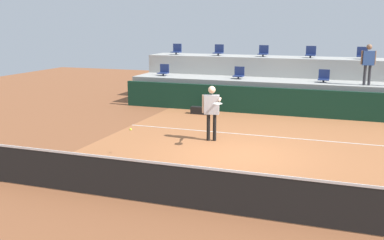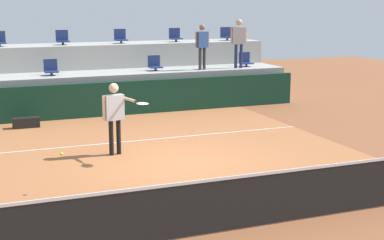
{
  "view_description": "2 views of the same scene",
  "coord_description": "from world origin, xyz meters",
  "px_view_note": "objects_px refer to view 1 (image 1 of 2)",
  "views": [
    {
      "loc": [
        2.94,
        -11.95,
        3.65
      ],
      "look_at": [
        -0.86,
        -1.34,
        1.22
      ],
      "focal_mm": 42.41,
      "sensor_mm": 36.0,
      "label": 1
    },
    {
      "loc": [
        -4.33,
        -11.82,
        3.61
      ],
      "look_at": [
        0.1,
        -0.61,
        1.12
      ],
      "focal_mm": 53.66,
      "sensor_mm": 36.0,
      "label": 2
    }
  ],
  "objects_px": {
    "stadium_chair_lower_left": "(239,74)",
    "stadium_chair_upper_far_left": "(177,50)",
    "stadium_chair_upper_right": "(362,54)",
    "tennis_player": "(212,108)",
    "stadium_chair_upper_left": "(219,51)",
    "tennis_ball": "(131,129)",
    "spectator_leaning_on_rail": "(368,61)",
    "stadium_chair_upper_mid_right": "(311,53)",
    "stadium_chair_lower_far_left": "(164,71)",
    "equipment_bag": "(200,110)",
    "stadium_chair_lower_right": "(324,77)",
    "stadium_chair_upper_mid_left": "(263,52)"
  },
  "relations": [
    {
      "from": "stadium_chair_upper_right",
      "to": "tennis_player",
      "type": "bearing_deg",
      "value": -119.13
    },
    {
      "from": "stadium_chair_upper_right",
      "to": "equipment_bag",
      "type": "xyz_separation_m",
      "value": [
        -6.05,
        -3.87,
        -2.16
      ]
    },
    {
      "from": "stadium_chair_upper_mid_left",
      "to": "equipment_bag",
      "type": "height_order",
      "value": "stadium_chair_upper_mid_left"
    },
    {
      "from": "stadium_chair_upper_right",
      "to": "equipment_bag",
      "type": "bearing_deg",
      "value": -147.39
    },
    {
      "from": "tennis_player",
      "to": "spectator_leaning_on_rail",
      "type": "relative_size",
      "value": 1.09
    },
    {
      "from": "stadium_chair_upper_mid_right",
      "to": "stadium_chair_upper_right",
      "type": "height_order",
      "value": "same"
    },
    {
      "from": "stadium_chair_lower_far_left",
      "to": "stadium_chair_upper_left",
      "type": "xyz_separation_m",
      "value": [
        2.09,
        1.8,
        0.85
      ]
    },
    {
      "from": "stadium_chair_lower_left",
      "to": "stadium_chair_upper_far_left",
      "type": "relative_size",
      "value": 1.0
    },
    {
      "from": "stadium_chair_upper_far_left",
      "to": "tennis_ball",
      "type": "height_order",
      "value": "stadium_chair_upper_far_left"
    },
    {
      "from": "stadium_chair_upper_right",
      "to": "spectator_leaning_on_rail",
      "type": "distance_m",
      "value": 2.2
    },
    {
      "from": "stadium_chair_upper_mid_left",
      "to": "stadium_chair_upper_mid_right",
      "type": "height_order",
      "value": "same"
    },
    {
      "from": "stadium_chair_lower_far_left",
      "to": "stadium_chair_lower_left",
      "type": "height_order",
      "value": "same"
    },
    {
      "from": "stadium_chair_lower_far_left",
      "to": "stadium_chair_upper_far_left",
      "type": "bearing_deg",
      "value": 92.16
    },
    {
      "from": "tennis_ball",
      "to": "equipment_bag",
      "type": "height_order",
      "value": "tennis_ball"
    },
    {
      "from": "stadium_chair_upper_mid_left",
      "to": "equipment_bag",
      "type": "distance_m",
      "value": 4.77
    },
    {
      "from": "tennis_player",
      "to": "stadium_chair_upper_mid_right",
      "type": "bearing_deg",
      "value": 74.3
    },
    {
      "from": "stadium_chair_upper_mid_right",
      "to": "spectator_leaning_on_rail",
      "type": "bearing_deg",
      "value": -42.69
    },
    {
      "from": "stadium_chair_lower_far_left",
      "to": "stadium_chair_upper_far_left",
      "type": "xyz_separation_m",
      "value": [
        -0.07,
        1.8,
        0.85
      ]
    },
    {
      "from": "stadium_chair_lower_far_left",
      "to": "spectator_leaning_on_rail",
      "type": "xyz_separation_m",
      "value": [
        8.74,
        -0.38,
        0.73
      ]
    },
    {
      "from": "stadium_chair_upper_far_left",
      "to": "tennis_player",
      "type": "xyz_separation_m",
      "value": [
        4.24,
        -7.8,
        -1.25
      ]
    },
    {
      "from": "tennis_player",
      "to": "spectator_leaning_on_rail",
      "type": "distance_m",
      "value": 7.32
    },
    {
      "from": "stadium_chair_lower_left",
      "to": "stadium_chair_upper_right",
      "type": "height_order",
      "value": "stadium_chair_upper_right"
    },
    {
      "from": "stadium_chair_lower_right",
      "to": "tennis_ball",
      "type": "xyz_separation_m",
      "value": [
        -4.56,
        -8.3,
        -0.71
      ]
    },
    {
      "from": "stadium_chair_upper_mid_right",
      "to": "equipment_bag",
      "type": "height_order",
      "value": "stadium_chair_upper_mid_right"
    },
    {
      "from": "tennis_player",
      "to": "equipment_bag",
      "type": "relative_size",
      "value": 2.28
    },
    {
      "from": "stadium_chair_upper_right",
      "to": "tennis_player",
      "type": "relative_size",
      "value": 0.3
    },
    {
      "from": "tennis_ball",
      "to": "stadium_chair_upper_far_left",
      "type": "bearing_deg",
      "value": 104.5
    },
    {
      "from": "stadium_chair_lower_right",
      "to": "stadium_chair_upper_right",
      "type": "height_order",
      "value": "stadium_chair_upper_right"
    },
    {
      "from": "equipment_bag",
      "to": "stadium_chair_upper_mid_left",
      "type": "bearing_deg",
      "value": 65.48
    },
    {
      "from": "stadium_chair_upper_mid_right",
      "to": "equipment_bag",
      "type": "relative_size",
      "value": 0.68
    },
    {
      "from": "stadium_chair_upper_far_left",
      "to": "tennis_ball",
      "type": "xyz_separation_m",
      "value": [
        2.61,
        -10.1,
        -1.56
      ]
    },
    {
      "from": "stadium_chair_lower_left",
      "to": "stadium_chair_upper_far_left",
      "type": "bearing_deg",
      "value": 153.52
    },
    {
      "from": "stadium_chair_upper_left",
      "to": "stadium_chair_upper_mid_right",
      "type": "distance_m",
      "value": 4.28
    },
    {
      "from": "stadium_chair_lower_far_left",
      "to": "stadium_chair_lower_left",
      "type": "distance_m",
      "value": 3.54
    },
    {
      "from": "tennis_player",
      "to": "equipment_bag",
      "type": "xyz_separation_m",
      "value": [
        -1.7,
        3.93,
        -0.92
      ]
    },
    {
      "from": "stadium_chair_upper_left",
      "to": "stadium_chair_lower_left",
      "type": "bearing_deg",
      "value": -51.05
    },
    {
      "from": "stadium_chair_upper_mid_left",
      "to": "tennis_ball",
      "type": "xyz_separation_m",
      "value": [
        -1.7,
        -10.1,
        -1.56
      ]
    },
    {
      "from": "stadium_chair_upper_right",
      "to": "stadium_chair_lower_right",
      "type": "bearing_deg",
      "value": -128.27
    },
    {
      "from": "stadium_chair_lower_right",
      "to": "stadium_chair_upper_right",
      "type": "xyz_separation_m",
      "value": [
        1.42,
        1.8,
        0.85
      ]
    },
    {
      "from": "stadium_chair_lower_left",
      "to": "stadium_chair_upper_far_left",
      "type": "distance_m",
      "value": 4.12
    },
    {
      "from": "tennis_player",
      "to": "tennis_ball",
      "type": "distance_m",
      "value": 2.84
    },
    {
      "from": "stadium_chair_upper_right",
      "to": "tennis_ball",
      "type": "relative_size",
      "value": 7.65
    },
    {
      "from": "stadium_chair_lower_right",
      "to": "stadium_chair_upper_mid_right",
      "type": "relative_size",
      "value": 1.0
    },
    {
      "from": "stadium_chair_upper_right",
      "to": "stadium_chair_lower_far_left",
      "type": "bearing_deg",
      "value": -168.07
    },
    {
      "from": "stadium_chair_upper_right",
      "to": "tennis_player",
      "type": "distance_m",
      "value": 9.02
    },
    {
      "from": "stadium_chair_lower_right",
      "to": "tennis_ball",
      "type": "bearing_deg",
      "value": -118.79
    },
    {
      "from": "stadium_chair_lower_left",
      "to": "spectator_leaning_on_rail",
      "type": "bearing_deg",
      "value": -4.23
    },
    {
      "from": "tennis_ball",
      "to": "spectator_leaning_on_rail",
      "type": "bearing_deg",
      "value": 51.96
    },
    {
      "from": "stadium_chair_upper_right",
      "to": "tennis_player",
      "type": "xyz_separation_m",
      "value": [
        -4.35,
        -7.8,
        -1.25
      ]
    },
    {
      "from": "stadium_chair_upper_left",
      "to": "tennis_ball",
      "type": "relative_size",
      "value": 7.65
    }
  ]
}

